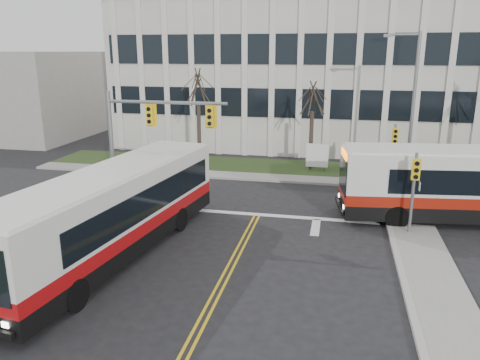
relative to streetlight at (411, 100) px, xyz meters
name	(u,v)px	position (x,y,z in m)	size (l,w,h in m)	color
ground	(217,293)	(-8.03, -16.20, -5.19)	(120.00, 120.00, 0.00)	black
sidewalk_cross	(355,182)	(-3.03, -1.00, -5.12)	(44.00, 1.60, 0.14)	#9E9B93
building_lawn	(354,172)	(-3.03, 1.80, -5.13)	(44.00, 5.00, 0.12)	#2E421C
office_building	(355,75)	(-3.03, 13.80, 0.81)	(40.00, 16.00, 12.00)	silver
building_annex	(22,95)	(-34.03, 9.80, -1.19)	(12.00, 12.00, 8.00)	#9E9B93
mast_arm_signal	(142,132)	(-13.65, -9.04, -0.94)	(6.11, 0.38, 6.20)	slate
signal_pole_near	(414,182)	(-0.83, -9.30, -2.69)	(0.34, 0.39, 3.80)	slate
signal_pole_far	(394,145)	(-0.83, -0.80, -2.69)	(0.34, 0.39, 3.80)	slate
streetlight	(411,100)	(0.00, 0.00, 0.00)	(2.15, 0.25, 9.20)	slate
directory_sign	(317,156)	(-5.53, 1.30, -4.02)	(1.50, 0.12, 2.00)	slate
tree_left	(198,89)	(-14.03, 1.80, 0.32)	(1.80, 1.80, 7.70)	#42352B
tree_mid	(313,100)	(-6.03, 2.00, -0.31)	(1.80, 1.80, 6.82)	#42352B
bus_main	(113,214)	(-12.91, -13.95, -3.46)	(2.82, 13.02, 3.47)	silver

